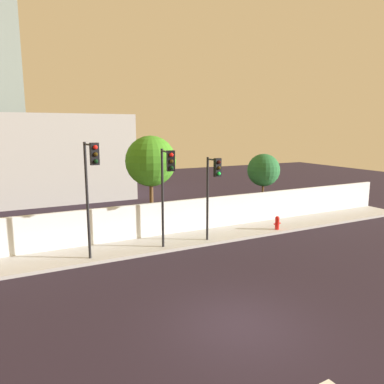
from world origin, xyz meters
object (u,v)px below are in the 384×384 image
(traffic_light_center, at_px, (91,177))
(traffic_light_right, at_px, (167,178))
(traffic_light_left, at_px, (213,181))
(roadside_tree_leftmost, at_px, (151,161))
(fire_hydrant, at_px, (277,222))
(roadside_tree_midleft, at_px, (264,170))

(traffic_light_center, relative_size, traffic_light_right, 1.08)
(traffic_light_left, distance_m, traffic_light_center, 6.01)
(traffic_light_left, relative_size, roadside_tree_leftmost, 0.78)
(traffic_light_right, distance_m, fire_hydrant, 7.80)
(fire_hydrant, xyz_separation_m, roadside_tree_leftmost, (-6.55, 2.87, 3.53))
(roadside_tree_leftmost, height_order, roadside_tree_midleft, roadside_tree_leftmost)
(roadside_tree_leftmost, xyz_separation_m, roadside_tree_midleft, (7.70, -0.00, -0.88))
(traffic_light_center, height_order, fire_hydrant, traffic_light_center)
(roadside_tree_leftmost, bearing_deg, traffic_light_right, -99.27)
(traffic_light_left, height_order, traffic_light_center, traffic_light_center)
(traffic_light_left, bearing_deg, traffic_light_right, -172.82)
(traffic_light_center, height_order, roadside_tree_leftmost, roadside_tree_leftmost)
(traffic_light_right, distance_m, roadside_tree_midleft, 9.02)
(traffic_light_left, distance_m, roadside_tree_midleft, 6.50)
(traffic_light_left, bearing_deg, traffic_light_center, -179.17)
(traffic_light_center, relative_size, roadside_tree_midleft, 1.21)
(traffic_light_left, relative_size, traffic_light_center, 0.83)
(traffic_light_left, distance_m, fire_hydrant, 5.27)
(traffic_light_left, relative_size, roadside_tree_midleft, 1.01)
(fire_hydrant, bearing_deg, traffic_light_center, -177.60)
(traffic_light_left, xyz_separation_m, roadside_tree_leftmost, (-2.06, 3.22, 0.81))
(traffic_light_right, relative_size, roadside_tree_midleft, 1.12)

